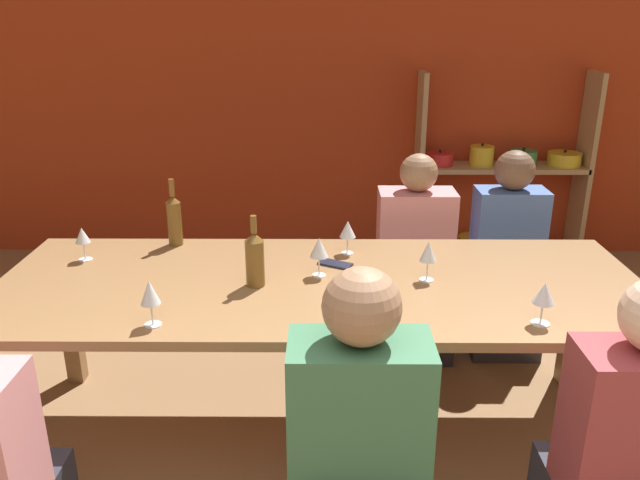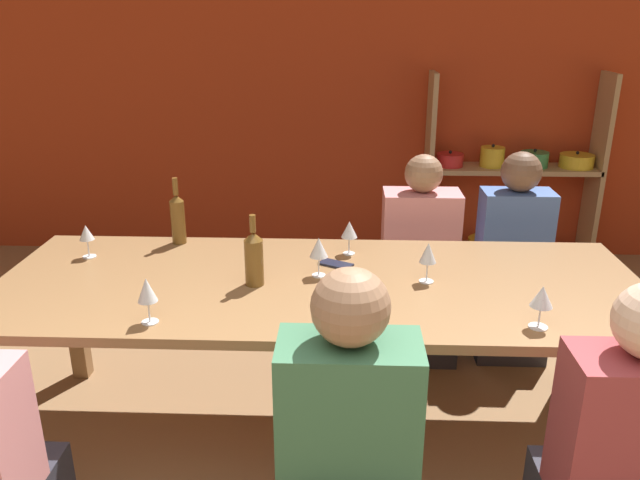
{
  "view_description": "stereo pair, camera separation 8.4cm",
  "coord_description": "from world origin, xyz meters",
  "px_view_note": "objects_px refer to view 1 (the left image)",
  "views": [
    {
      "loc": [
        -0.17,
        -0.98,
        1.85
      ],
      "look_at": [
        -0.19,
        1.54,
        0.92
      ],
      "focal_mm": 35.0,
      "sensor_mm": 36.0,
      "label": 1
    },
    {
      "loc": [
        -0.09,
        -0.98,
        1.85
      ],
      "look_at": [
        -0.19,
        1.54,
        0.92
      ],
      "focal_mm": 35.0,
      "sensor_mm": 36.0,
      "label": 2
    }
  ],
  "objects_px": {
    "shelf_unit": "(500,191)",
    "wine_glass_red_c": "(348,230)",
    "wine_bottle_dark": "(255,258)",
    "wine_glass_white_b": "(378,298)",
    "dining_table": "(320,297)",
    "wine_bottle_green": "(174,219)",
    "wine_glass_red_b": "(150,294)",
    "wine_glass_white_c": "(428,253)",
    "person_far_a": "(413,280)",
    "wine_glass_red_a": "(544,295)",
    "person_far_b": "(503,276)",
    "wine_glass_empty_a": "(319,248)",
    "cell_phone": "(335,264)",
    "wine_glass_white_a": "(82,237)"
  },
  "relations": [
    {
      "from": "wine_glass_white_b",
      "to": "person_far_b",
      "type": "distance_m",
      "value": 1.53
    },
    {
      "from": "shelf_unit",
      "to": "wine_glass_white_b",
      "type": "bearing_deg",
      "value": -114.26
    },
    {
      "from": "wine_bottle_dark",
      "to": "shelf_unit",
      "type": "bearing_deg",
      "value": 53.77
    },
    {
      "from": "wine_glass_white_b",
      "to": "wine_glass_red_c",
      "type": "xyz_separation_m",
      "value": [
        -0.09,
        0.69,
        0.02
      ]
    },
    {
      "from": "wine_bottle_green",
      "to": "wine_glass_white_a",
      "type": "height_order",
      "value": "wine_bottle_green"
    },
    {
      "from": "dining_table",
      "to": "wine_glass_empty_a",
      "type": "relative_size",
      "value": 15.82
    },
    {
      "from": "wine_glass_red_c",
      "to": "wine_bottle_dark",
      "type": "bearing_deg",
      "value": -137.23
    },
    {
      "from": "wine_bottle_dark",
      "to": "wine_glass_empty_a",
      "type": "distance_m",
      "value": 0.28
    },
    {
      "from": "dining_table",
      "to": "wine_glass_red_a",
      "type": "relative_size",
      "value": 16.86
    },
    {
      "from": "wine_glass_empty_a",
      "to": "person_far_a",
      "type": "relative_size",
      "value": 0.15
    },
    {
      "from": "wine_glass_red_a",
      "to": "wine_glass_empty_a",
      "type": "height_order",
      "value": "wine_glass_empty_a"
    },
    {
      "from": "wine_glass_white_b",
      "to": "wine_glass_red_c",
      "type": "distance_m",
      "value": 0.7
    },
    {
      "from": "wine_glass_white_c",
      "to": "person_far_a",
      "type": "bearing_deg",
      "value": 85.19
    },
    {
      "from": "shelf_unit",
      "to": "person_far_a",
      "type": "relative_size",
      "value": 1.27
    },
    {
      "from": "wine_glass_red_b",
      "to": "wine_glass_empty_a",
      "type": "xyz_separation_m",
      "value": [
        0.6,
        0.46,
        0.0
      ]
    },
    {
      "from": "cell_phone",
      "to": "wine_glass_red_c",
      "type": "bearing_deg",
      "value": 67.66
    },
    {
      "from": "wine_glass_red_c",
      "to": "cell_phone",
      "type": "bearing_deg",
      "value": -112.34
    },
    {
      "from": "wine_glass_red_a",
      "to": "wine_glass_red_b",
      "type": "height_order",
      "value": "wine_glass_red_b"
    },
    {
      "from": "dining_table",
      "to": "cell_phone",
      "type": "distance_m",
      "value": 0.21
    },
    {
      "from": "wine_bottle_dark",
      "to": "person_far_b",
      "type": "height_order",
      "value": "person_far_b"
    },
    {
      "from": "wine_glass_red_a",
      "to": "wine_glass_red_c",
      "type": "xyz_separation_m",
      "value": [
        -0.68,
        0.7,
        -0.0
      ]
    },
    {
      "from": "wine_glass_red_b",
      "to": "wine_glass_white_b",
      "type": "bearing_deg",
      "value": 2.16
    },
    {
      "from": "wine_bottle_dark",
      "to": "wine_glass_red_c",
      "type": "height_order",
      "value": "wine_bottle_dark"
    },
    {
      "from": "wine_glass_red_c",
      "to": "wine_glass_empty_a",
      "type": "distance_m",
      "value": 0.3
    },
    {
      "from": "wine_glass_white_c",
      "to": "wine_glass_empty_a",
      "type": "bearing_deg",
      "value": 174.31
    },
    {
      "from": "dining_table",
      "to": "wine_glass_red_b",
      "type": "xyz_separation_m",
      "value": [
        -0.61,
        -0.4,
        0.2
      ]
    },
    {
      "from": "wine_glass_red_c",
      "to": "cell_phone",
      "type": "xyz_separation_m",
      "value": [
        -0.06,
        -0.14,
        -0.11
      ]
    },
    {
      "from": "wine_glass_white_b",
      "to": "person_far_b",
      "type": "xyz_separation_m",
      "value": [
        0.83,
        1.22,
        -0.44
      ]
    },
    {
      "from": "shelf_unit",
      "to": "wine_glass_empty_a",
      "type": "height_order",
      "value": "shelf_unit"
    },
    {
      "from": "dining_table",
      "to": "cell_phone",
      "type": "xyz_separation_m",
      "value": [
        0.07,
        0.18,
        0.08
      ]
    },
    {
      "from": "wine_glass_white_a",
      "to": "wine_glass_empty_a",
      "type": "relative_size",
      "value": 0.9
    },
    {
      "from": "wine_glass_red_a",
      "to": "wine_glass_white_b",
      "type": "distance_m",
      "value": 0.6
    },
    {
      "from": "shelf_unit",
      "to": "wine_bottle_dark",
      "type": "relative_size",
      "value": 4.72
    },
    {
      "from": "dining_table",
      "to": "wine_glass_white_b",
      "type": "distance_m",
      "value": 0.46
    },
    {
      "from": "shelf_unit",
      "to": "dining_table",
      "type": "height_order",
      "value": "shelf_unit"
    },
    {
      "from": "wine_bottle_green",
      "to": "wine_glass_red_a",
      "type": "relative_size",
      "value": 2.03
    },
    {
      "from": "person_far_a",
      "to": "wine_glass_red_c",
      "type": "bearing_deg",
      "value": 51.88
    },
    {
      "from": "wine_glass_red_a",
      "to": "person_far_b",
      "type": "bearing_deg",
      "value": 79.41
    },
    {
      "from": "wine_glass_empty_a",
      "to": "person_far_a",
      "type": "xyz_separation_m",
      "value": [
        0.53,
        0.77,
        -0.49
      ]
    },
    {
      "from": "wine_bottle_dark",
      "to": "wine_glass_white_a",
      "type": "distance_m",
      "value": 0.86
    },
    {
      "from": "person_far_a",
      "to": "wine_bottle_dark",
      "type": "bearing_deg",
      "value": 47.72
    },
    {
      "from": "dining_table",
      "to": "wine_glass_white_c",
      "type": "relative_size",
      "value": 15.63
    },
    {
      "from": "wine_glass_red_c",
      "to": "person_far_b",
      "type": "bearing_deg",
      "value": 29.91
    },
    {
      "from": "dining_table",
      "to": "wine_bottle_green",
      "type": "distance_m",
      "value": 0.86
    },
    {
      "from": "wine_glass_white_b",
      "to": "cell_phone",
      "type": "relative_size",
      "value": 0.84
    },
    {
      "from": "shelf_unit",
      "to": "wine_glass_red_c",
      "type": "height_order",
      "value": "shelf_unit"
    },
    {
      "from": "wine_glass_white_c",
      "to": "person_far_a",
      "type": "relative_size",
      "value": 0.15
    },
    {
      "from": "shelf_unit",
      "to": "wine_bottle_dark",
      "type": "bearing_deg",
      "value": -126.23
    },
    {
      "from": "wine_glass_red_c",
      "to": "wine_glass_red_b",
      "type": "bearing_deg",
      "value": -135.53
    },
    {
      "from": "dining_table",
      "to": "shelf_unit",
      "type": "bearing_deg",
      "value": 58.03
    }
  ]
}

